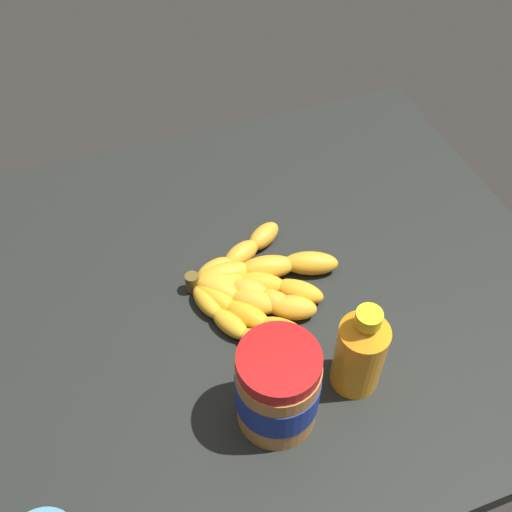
# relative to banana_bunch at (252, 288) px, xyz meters

# --- Properties ---
(ground_plane) EXTENTS (0.88, 0.77, 0.04)m
(ground_plane) POSITION_rel_banana_bunch_xyz_m (0.02, 0.01, -0.04)
(ground_plane) COLOR black
(banana_bunch) EXTENTS (0.23, 0.24, 0.04)m
(banana_bunch) POSITION_rel_banana_bunch_xyz_m (0.00, 0.00, 0.00)
(banana_bunch) COLOR gold
(banana_bunch) RESTS_ON ground_plane
(peanut_butter_jar) EXTENTS (0.10, 0.10, 0.14)m
(peanut_butter_jar) POSITION_rel_banana_bunch_xyz_m (-0.03, -0.19, 0.05)
(peanut_butter_jar) COLOR #B27238
(peanut_butter_jar) RESTS_ON ground_plane
(honey_bottle) EXTENTS (0.06, 0.06, 0.15)m
(honey_bottle) POSITION_rel_banana_bunch_xyz_m (0.08, -0.17, 0.05)
(honey_bottle) COLOR orange
(honey_bottle) RESTS_ON ground_plane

